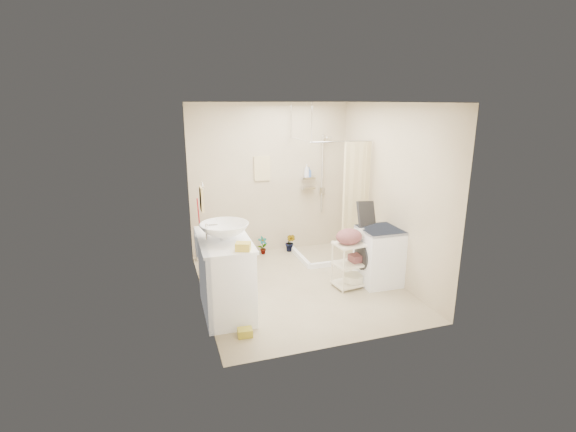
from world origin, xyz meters
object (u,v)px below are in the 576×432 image
Objects in this scene: vanity at (226,276)px; washing_machine at (379,256)px; laundry_rack at (354,260)px; toilet at (222,253)px.

vanity is 1.32× the size of washing_machine.
washing_machine is 0.41m from laundry_rack.
toilet is 0.94× the size of washing_machine.
vanity is 1.40× the size of toilet.
washing_machine is (2.18, -0.90, 0.02)m from toilet.
vanity is 2.31m from washing_machine.
toilet is 1.98m from laundry_rack.
laundry_rack reaches higher than toilet.
washing_machine is at bearing -109.37° from toilet.
washing_machine is at bearing -10.13° from laundry_rack.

